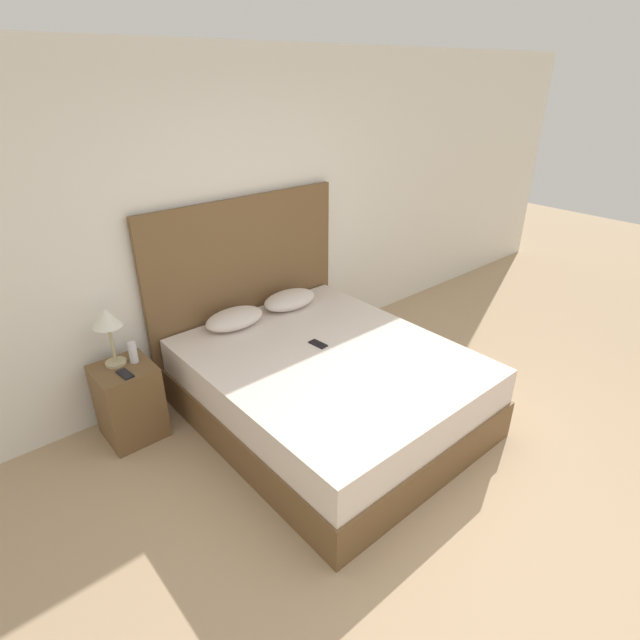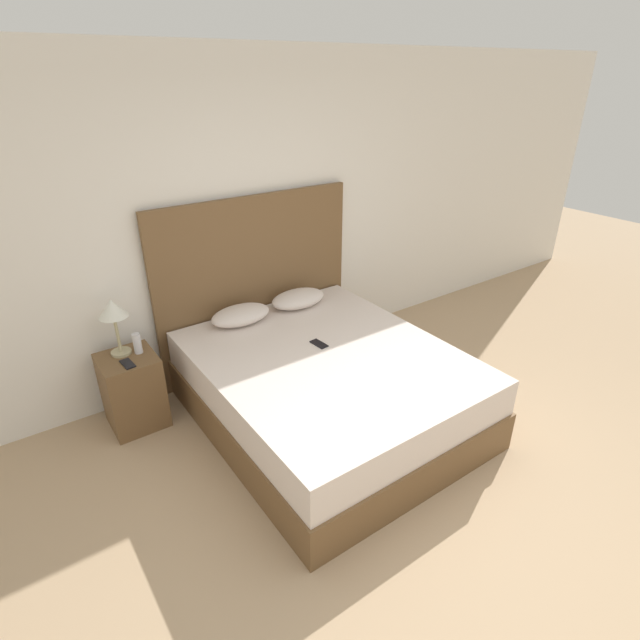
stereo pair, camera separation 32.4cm
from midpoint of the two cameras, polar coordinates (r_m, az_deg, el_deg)
The scene contains 11 objects.
ground_plane at distance 3.35m, azimuth 18.92°, elevation -23.76°, with size 16.00×16.00×0.00m, color tan.
wall_back at distance 4.31m, azimuth -6.98°, elevation 10.99°, with size 10.00×0.06×2.70m.
bed at distance 3.91m, azimuth 3.30°, elevation -7.81°, with size 1.78×2.13×0.59m.
headboard at distance 4.47m, azimuth -5.20°, elevation 4.04°, with size 1.87×0.05×1.58m.
pillow_left at distance 4.21m, azimuth -6.89°, elevation 0.53°, with size 0.51×0.31×0.14m.
pillow_right at distance 4.48m, azimuth -0.45°, elevation 2.42°, with size 0.51×0.31×0.14m.
phone_on_bed at distance 3.88m, azimuth 2.27°, elevation -2.80°, with size 0.08×0.16×0.01m.
nightstand at distance 4.07m, azimuth -18.48°, elevation -7.73°, with size 0.40×0.41×0.59m.
table_lamp at distance 3.83m, azimuth -20.39°, elevation 0.81°, with size 0.21×0.21×0.44m.
phone_on_nightstand at distance 3.83m, azimuth -18.91°, elevation -4.81°, with size 0.08×0.16×0.01m.
toiletry_bottle at distance 3.92m, azimuth -17.96°, elevation -2.61°, with size 0.06×0.06×0.16m.
Camera 2 is at (-1.82, -1.14, 2.51)m, focal length 28.00 mm.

